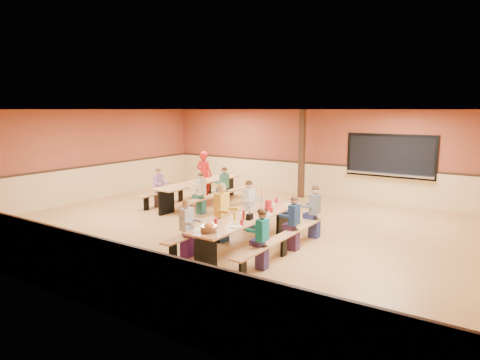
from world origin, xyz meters
The scene contains 23 objects.
ground centered at (0.00, 0.00, 0.00)m, with size 12.00×12.00×0.00m, color #A1703D.
room_envelope centered at (0.00, 0.00, 0.69)m, with size 12.04×10.04×3.02m.
kitchen_pass_through centered at (2.60, 4.96, 1.49)m, with size 2.78×0.28×1.38m.
structural_post centered at (-0.20, 4.40, 1.50)m, with size 0.18×0.18×3.00m, color #321D10.
cafeteria_table_main centered at (1.29, -1.27, 0.53)m, with size 1.91×3.70×0.74m.
cafeteria_table_second centered at (-2.42, 1.61, 0.53)m, with size 1.91×3.70×0.74m.
seated_child_white_left centered at (0.47, -2.40, 0.60)m, with size 0.36×0.30×1.20m, color silver, non-canonical shape.
seated_adult_yellow centered at (0.47, -1.18, 0.67)m, with size 0.44×0.36×1.35m, color yellow, non-canonical shape.
seated_child_grey_left centered at (0.47, -0.02, 0.62)m, with size 0.38×0.31×1.24m, color silver, non-canonical shape.
seated_child_teal_right centered at (2.12, -2.15, 0.57)m, with size 0.34×0.28×1.14m, color #137B84, non-canonical shape.
seated_child_navy_right centered at (2.12, -0.82, 0.59)m, with size 0.35×0.29×1.18m, color navy, non-canonical shape.
seated_child_char_right centered at (2.12, 0.28, 0.62)m, with size 0.38×0.31×1.23m, color #545A61, non-canonical shape.
seated_child_purple_sec centered at (-3.24, 0.60, 0.59)m, with size 0.36×0.29×1.19m, color slate, non-canonical shape.
seated_child_green_sec centered at (-1.59, 1.80, 0.61)m, with size 0.37×0.30×1.22m, color #2E6750, non-canonical shape.
seated_child_tan_sec centered at (-1.59, 0.64, 0.59)m, with size 0.36×0.29×1.19m, color #B7B192, non-canonical shape.
standing_woman centered at (-2.87, 2.42, 0.81)m, with size 0.59×0.39×1.61m, color red.
punch_pitcher centered at (1.35, -0.59, 0.85)m, with size 0.16×0.16×0.22m, color red.
chip_bowl centered at (1.30, -2.73, 0.81)m, with size 0.32×0.32×0.15m, color orange, non-canonical shape.
napkin_dispenser centered at (1.46, -1.56, 0.80)m, with size 0.10×0.14×0.13m, color black.
condiment_mustard centered at (1.18, -1.70, 0.82)m, with size 0.06×0.06×0.17m, color yellow.
condiment_ketchup centered at (1.30, -1.54, 0.82)m, with size 0.06×0.06×0.17m, color #B2140F.
table_paddle centered at (1.35, -0.86, 0.88)m, with size 0.16×0.16×0.56m.
place_settings centered at (1.29, -1.27, 0.80)m, with size 0.65×3.30×0.11m, color beige, non-canonical shape.
Camera 1 is at (6.05, -8.85, 3.01)m, focal length 32.00 mm.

